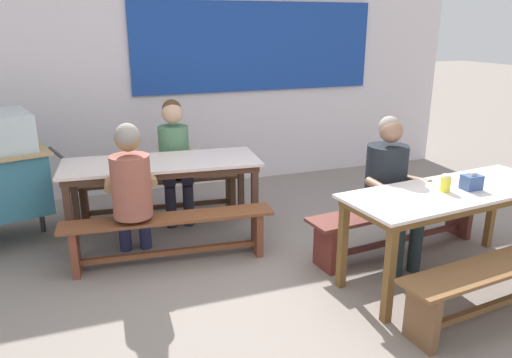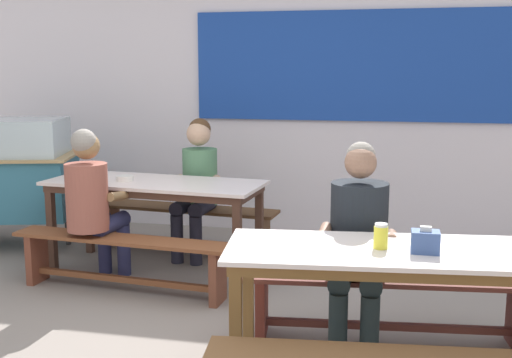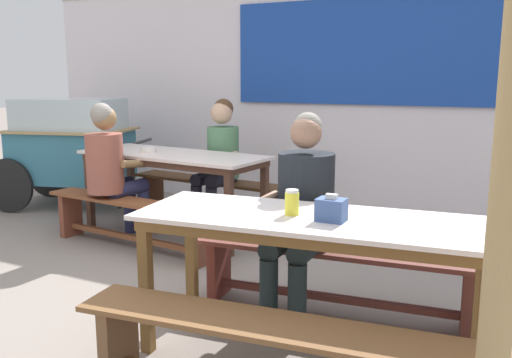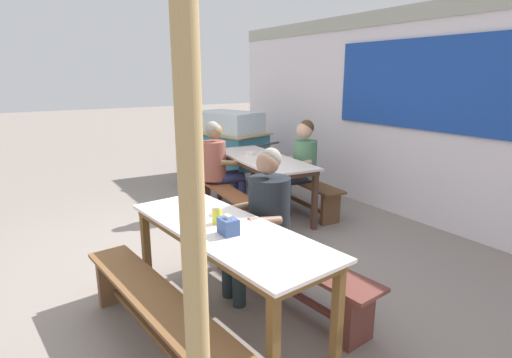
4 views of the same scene
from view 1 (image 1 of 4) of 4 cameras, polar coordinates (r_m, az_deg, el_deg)
The scene contains 14 objects.
ground_plane at distance 3.97m, azimuth 4.02°, elevation -12.43°, with size 40.00×40.00×0.00m, color gray.
backdrop_wall at distance 6.19m, azimuth -6.52°, elevation 12.13°, with size 7.08×0.23×2.66m.
dining_table_far at distance 4.65m, azimuth -11.01°, elevation 1.18°, with size 1.87×0.85×0.77m.
dining_table_near at distance 4.09m, azimuth 22.14°, elevation -2.16°, with size 1.89×0.85×0.77m.
bench_far_back at distance 5.31m, azimuth -11.24°, elevation -1.23°, with size 1.81×0.47×0.43m.
bench_far_front at distance 4.25m, azimuth -10.09°, elevation -6.10°, with size 1.81×0.42×0.43m.
bench_near_back at distance 4.59m, azimuth 16.35°, elevation -4.63°, with size 1.84×0.51×0.43m.
bench_near_front at distance 3.92m, azimuth 27.67°, elevation -10.10°, with size 1.89×0.50×0.43m.
person_right_near_table at distance 4.28m, azimuth 15.45°, elevation -0.37°, with size 0.47×0.59×1.26m.
person_left_back_turned at distance 4.16m, azimuth -14.42°, elevation -0.85°, with size 0.46×0.59×1.25m.
person_center_facing at distance 5.14m, azimuth -9.53°, elevation 3.11°, with size 0.45×0.55×1.26m.
tissue_box at distance 4.09m, azimuth 23.97°, elevation -0.33°, with size 0.14×0.11×0.14m.
condiment_jar at distance 3.96m, azimuth 21.37°, elevation -0.47°, with size 0.07×0.07×0.13m.
soup_bowl at distance 4.55m, azimuth -14.08°, elevation 1.92°, with size 0.14×0.14×0.04m, color silver.
Camera 1 is at (-1.44, -3.12, 1.99)m, focal length 34.08 mm.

